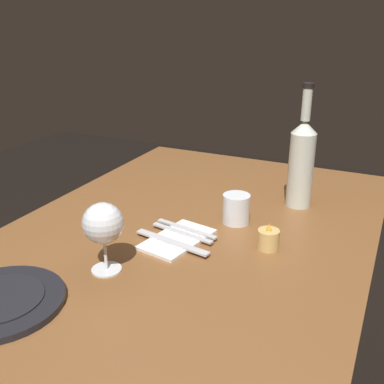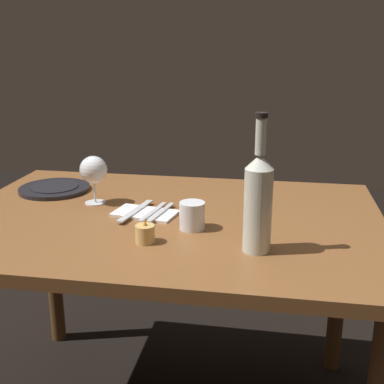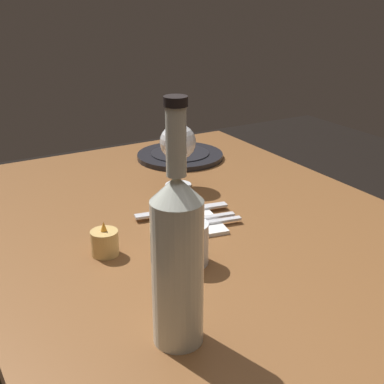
% 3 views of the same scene
% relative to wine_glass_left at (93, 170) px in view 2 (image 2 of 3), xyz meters
% --- Properties ---
extents(dining_table, '(1.30, 0.90, 0.74)m').
position_rel_wine_glass_left_xyz_m(dining_table, '(-0.26, 0.08, -0.20)').
color(dining_table, brown).
rests_on(dining_table, ground).
extents(wine_glass_left, '(0.09, 0.09, 0.16)m').
position_rel_wine_glass_left_xyz_m(wine_glass_left, '(0.00, 0.00, 0.00)').
color(wine_glass_left, white).
rests_on(wine_glass_left, dining_table).
extents(wine_bottle, '(0.07, 0.07, 0.35)m').
position_rel_wine_glass_left_xyz_m(wine_bottle, '(-0.54, 0.29, 0.02)').
color(wine_bottle, silver).
rests_on(wine_bottle, dining_table).
extents(water_tumbler, '(0.07, 0.07, 0.08)m').
position_rel_wine_glass_left_xyz_m(water_tumbler, '(-0.35, 0.17, -0.08)').
color(water_tumbler, white).
rests_on(water_tumbler, dining_table).
extents(votive_candle, '(0.05, 0.05, 0.07)m').
position_rel_wine_glass_left_xyz_m(votive_candle, '(-0.25, 0.29, -0.09)').
color(votive_candle, '#DBB266').
rests_on(votive_candle, dining_table).
extents(dinner_plate, '(0.25, 0.25, 0.02)m').
position_rel_wine_glass_left_xyz_m(dinner_plate, '(0.19, -0.11, -0.10)').
color(dinner_plate, black).
rests_on(dinner_plate, dining_table).
extents(folded_napkin, '(0.21, 0.14, 0.01)m').
position_rel_wine_glass_left_xyz_m(folded_napkin, '(-0.19, 0.08, -0.11)').
color(folded_napkin, white).
rests_on(folded_napkin, dining_table).
extents(fork_inner, '(0.05, 0.18, 0.00)m').
position_rel_wine_glass_left_xyz_m(fork_inner, '(-0.21, 0.08, -0.10)').
color(fork_inner, silver).
rests_on(fork_inner, folded_napkin).
extents(fork_outer, '(0.05, 0.18, 0.00)m').
position_rel_wine_glass_left_xyz_m(fork_outer, '(-0.24, 0.08, -0.10)').
color(fork_outer, silver).
rests_on(fork_outer, folded_napkin).
extents(table_knife, '(0.06, 0.21, 0.00)m').
position_rel_wine_glass_left_xyz_m(table_knife, '(-0.16, 0.08, -0.10)').
color(table_knife, silver).
rests_on(table_knife, folded_napkin).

